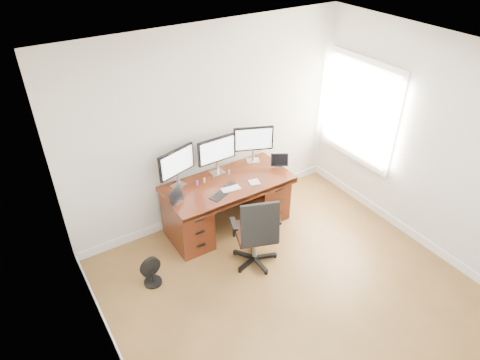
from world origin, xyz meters
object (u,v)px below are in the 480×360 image
office_chair (256,243)px  floor_fan (151,272)px  monitor_center (217,151)px  desk (227,202)px  keyboard (231,189)px

office_chair → floor_fan: 1.29m
floor_fan → monitor_center: (1.31, 0.69, 0.90)m
desk → floor_fan: size_ratio=4.55×
desk → office_chair: bearing=-96.1°
floor_fan → desk: bearing=8.7°
office_chair → keyboard: office_chair is taller
keyboard → floor_fan: bearing=-162.2°
monitor_center → keyboard: monitor_center is taller
monitor_center → keyboard: (-0.05, -0.43, -0.33)m
floor_fan → monitor_center: bearing=17.4°
desk → keyboard: 0.41m
desk → monitor_center: (0.00, 0.24, 0.68)m
monitor_center → floor_fan: bearing=-153.4°
floor_fan → keyboard: (1.26, 0.26, 0.58)m
desk → office_chair: size_ratio=1.65×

